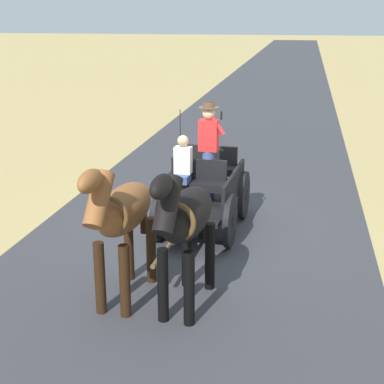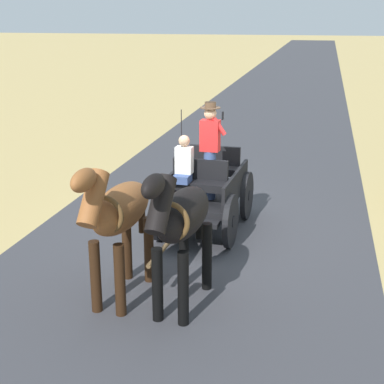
% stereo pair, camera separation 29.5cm
% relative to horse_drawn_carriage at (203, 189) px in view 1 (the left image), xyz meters
% --- Properties ---
extents(ground_plane, '(200.00, 200.00, 0.00)m').
position_rel_horse_drawn_carriage_xyz_m(ground_plane, '(0.03, -0.01, -0.82)').
color(ground_plane, tan).
extents(road_surface, '(6.33, 160.00, 0.01)m').
position_rel_horse_drawn_carriage_xyz_m(road_surface, '(0.03, -0.01, -0.81)').
color(road_surface, '#38383D').
rests_on(road_surface, ground).
extents(horse_drawn_carriage, '(1.53, 4.51, 2.50)m').
position_rel_horse_drawn_carriage_xyz_m(horse_drawn_carriage, '(0.00, 0.00, 0.00)').
color(horse_drawn_carriage, black).
rests_on(horse_drawn_carriage, ground).
extents(horse_near_side, '(0.70, 2.14, 2.21)m').
position_rel_horse_drawn_carriage_xyz_m(horse_near_side, '(-0.29, 3.05, 0.51)').
color(horse_near_side, black).
rests_on(horse_near_side, ground).
extents(horse_off_side, '(0.67, 2.14, 2.21)m').
position_rel_horse_drawn_carriage_xyz_m(horse_off_side, '(0.62, 3.00, 0.51)').
color(horse_off_side, brown).
rests_on(horse_off_side, ground).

